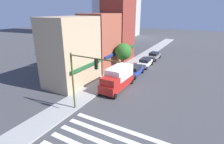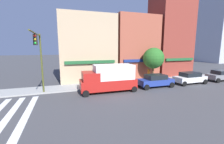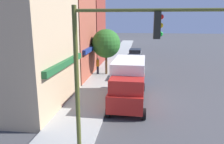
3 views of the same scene
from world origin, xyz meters
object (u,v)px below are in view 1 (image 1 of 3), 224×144
sedan_grey (154,56)px  pedestrian_orange_vest (118,64)px  box_truck_red (118,78)px  traffic_signal (82,74)px  street_tree (123,52)px  sedan_blue (134,70)px  sedan_white (145,62)px

sedan_grey → pedestrian_orange_vest: (-10.18, 3.71, 0.23)m
box_truck_red → pedestrian_orange_vest: box_truck_red is taller
traffic_signal → street_tree: bearing=9.5°
traffic_signal → sedan_blue: bearing=-1.7°
pedestrian_orange_vest → sedan_white: bearing=40.3°
street_tree → traffic_signal: bearing=-170.5°
traffic_signal → street_tree: traffic_signal is taller
sedan_blue → sedan_grey: size_ratio=0.99×
sedan_blue → sedan_white: size_ratio=0.99×
box_truck_red → sedan_blue: box_truck_red is taller
traffic_signal → sedan_white: bearing=-1.2°
sedan_white → box_truck_red: bearing=178.9°
traffic_signal → street_tree: (14.52, 2.42, -0.97)m
traffic_signal → sedan_white: (18.58, -0.38, -3.54)m
box_truck_red → sedan_blue: bearing=1.4°
sedan_white → sedan_grey: bearing=-1.1°
sedan_blue → box_truck_red: bearing=-179.7°
traffic_signal → sedan_grey: bearing=-0.9°
sedan_grey → pedestrian_orange_vest: bearing=161.4°
sedan_white → sedan_grey: same height
street_tree → pedestrian_orange_vest: bearing=98.1°
sedan_grey → sedan_white: bearing=-178.5°
traffic_signal → pedestrian_orange_vest: bearing=13.0°
box_truck_red → pedestrian_orange_vest: bearing=27.9°
pedestrian_orange_vest → street_tree: street_tree is taller
traffic_signal → box_truck_red: 7.50m
sedan_white → pedestrian_orange_vest: 5.60m
sedan_blue → sedan_grey: (11.52, 0.00, 0.00)m
sedan_white → sedan_blue: bearing=178.9°
traffic_signal → sedan_grey: size_ratio=1.42×
box_truck_red → sedan_grey: box_truck_red is taller
sedan_blue → sedan_grey: same height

